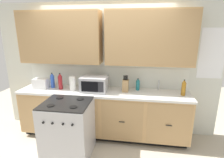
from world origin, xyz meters
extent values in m
plane|color=#B2A893|center=(0.00, 0.00, 0.00)|extent=(8.00, 8.00, 0.00)
cube|color=silver|center=(0.00, 0.62, 1.28)|extent=(4.38, 0.05, 2.56)
cube|color=silver|center=(0.00, 0.60, 1.14)|extent=(3.18, 0.01, 0.40)
cube|color=tan|center=(-0.82, 0.43, 1.91)|extent=(1.54, 0.34, 0.95)
cube|color=#A58052|center=(-0.82, 0.26, 1.91)|extent=(1.51, 0.01, 0.89)
cube|color=tan|center=(0.82, 0.43, 1.91)|extent=(1.54, 0.34, 0.95)
cube|color=#A58052|center=(0.82, 0.26, 1.91)|extent=(1.51, 0.01, 0.89)
cube|color=white|center=(1.94, 0.60, 1.64)|extent=(0.44, 0.01, 0.90)
cube|color=black|center=(0.00, 0.33, 0.05)|extent=(3.12, 0.48, 0.10)
cube|color=tan|center=(0.00, 0.30, 0.50)|extent=(3.18, 0.60, 0.80)
cube|color=#A88354|center=(-1.19, 0.00, 0.50)|extent=(0.73, 0.01, 0.73)
cube|color=black|center=(-1.19, -0.02, 0.49)|extent=(0.10, 0.01, 0.01)
cube|color=#A88354|center=(-0.40, 0.00, 0.50)|extent=(0.73, 0.01, 0.73)
cube|color=black|center=(-0.40, -0.02, 0.49)|extent=(0.10, 0.01, 0.01)
cube|color=#A88354|center=(0.40, 0.00, 0.50)|extent=(0.73, 0.01, 0.73)
cube|color=black|center=(0.40, -0.02, 0.49)|extent=(0.10, 0.01, 0.01)
cube|color=#A88354|center=(1.19, 0.00, 0.50)|extent=(0.73, 0.01, 0.73)
cube|color=black|center=(1.19, -0.02, 0.49)|extent=(0.10, 0.01, 0.01)
cube|color=silver|center=(0.00, 0.30, 0.92)|extent=(3.21, 0.63, 0.04)
cube|color=#A8AAAF|center=(1.04, 0.33, 0.92)|extent=(0.56, 0.38, 0.02)
cube|color=#B7B7BC|center=(-0.46, -0.33, 0.46)|extent=(0.76, 0.66, 0.92)
cube|color=black|center=(-0.46, -0.33, 0.93)|extent=(0.74, 0.65, 0.02)
cylinder|color=black|center=(-0.64, -0.49, 0.94)|extent=(0.12, 0.12, 0.01)
cylinder|color=black|center=(-0.28, -0.49, 0.94)|extent=(0.12, 0.12, 0.01)
cylinder|color=black|center=(-0.64, -0.17, 0.94)|extent=(0.12, 0.12, 0.01)
cylinder|color=black|center=(-0.28, -0.17, 0.94)|extent=(0.12, 0.12, 0.01)
cylinder|color=black|center=(-0.68, -0.67, 0.75)|extent=(0.03, 0.02, 0.03)
cylinder|color=black|center=(-0.54, -0.67, 0.75)|extent=(0.03, 0.02, 0.03)
cylinder|color=black|center=(-0.38, -0.67, 0.75)|extent=(0.03, 0.02, 0.03)
cylinder|color=black|center=(-0.24, -0.67, 0.75)|extent=(0.03, 0.02, 0.03)
cube|color=#B7B7BC|center=(-0.16, 0.28, 1.08)|extent=(0.48, 0.36, 0.28)
cube|color=black|center=(-0.20, 0.10, 1.08)|extent=(0.31, 0.01, 0.19)
cube|color=#28282D|center=(0.01, 0.10, 1.08)|extent=(0.10, 0.01, 0.19)
cube|color=white|center=(-1.24, 0.30, 1.03)|extent=(0.28, 0.18, 0.19)
cube|color=black|center=(-1.29, 0.30, 1.12)|extent=(0.02, 0.13, 0.01)
cube|color=black|center=(-1.19, 0.30, 1.12)|extent=(0.02, 0.13, 0.01)
cube|color=#9C794E|center=(0.42, 0.34, 1.05)|extent=(0.11, 0.14, 0.22)
cylinder|color=black|center=(0.39, 0.33, 1.20)|extent=(0.02, 0.02, 0.09)
cylinder|color=black|center=(0.41, 0.33, 1.20)|extent=(0.02, 0.02, 0.09)
cylinder|color=black|center=(0.43, 0.33, 1.20)|extent=(0.02, 0.02, 0.09)
cylinder|color=black|center=(0.45, 0.33, 1.20)|extent=(0.02, 0.02, 0.09)
cylinder|color=#B2B5BA|center=(1.04, 0.51, 1.04)|extent=(0.02, 0.02, 0.20)
cylinder|color=white|center=(-0.58, 0.27, 1.07)|extent=(0.12, 0.12, 0.26)
cylinder|color=#1E707A|center=(0.65, 0.46, 1.03)|extent=(0.07, 0.07, 0.18)
cone|color=#1E707A|center=(0.65, 0.46, 1.14)|extent=(0.06, 0.06, 0.05)
cylinder|color=black|center=(0.65, 0.46, 1.16)|extent=(0.03, 0.03, 0.02)
cylinder|color=maroon|center=(-0.83, 0.30, 1.06)|extent=(0.08, 0.08, 0.25)
cone|color=maroon|center=(-0.83, 0.30, 1.22)|extent=(0.07, 0.07, 0.06)
cylinder|color=black|center=(-0.83, 0.30, 1.25)|extent=(0.03, 0.03, 0.02)
cylinder|color=blue|center=(-1.03, 0.36, 1.06)|extent=(0.08, 0.08, 0.24)
cone|color=blue|center=(-1.03, 0.36, 1.21)|extent=(0.07, 0.07, 0.06)
cylinder|color=black|center=(-1.03, 0.36, 1.23)|extent=(0.03, 0.03, 0.02)
cylinder|color=#9E6619|center=(1.44, 0.29, 1.05)|extent=(0.07, 0.07, 0.23)
cone|color=#9E6619|center=(1.44, 0.29, 1.19)|extent=(0.07, 0.07, 0.06)
cylinder|color=black|center=(1.44, 0.29, 1.21)|extent=(0.03, 0.03, 0.02)
camera|label=1|loc=(0.64, -2.80, 2.04)|focal=28.43mm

